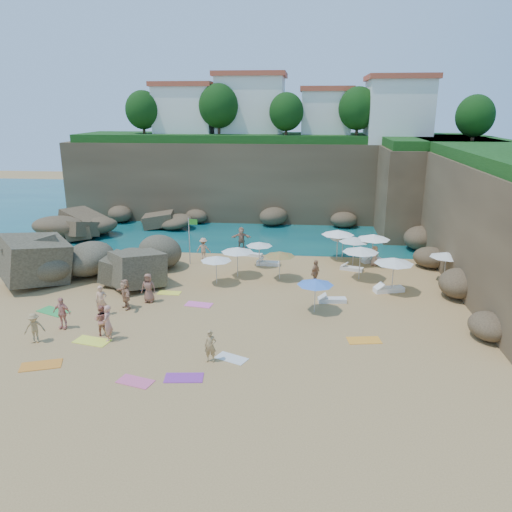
# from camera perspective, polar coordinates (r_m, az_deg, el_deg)

# --- Properties ---
(ground) EXTENTS (120.00, 120.00, 0.00)m
(ground) POSITION_cam_1_polar(r_m,az_deg,el_deg) (31.31, -4.22, -4.98)
(ground) COLOR tan
(ground) RESTS_ON ground
(seawater) EXTENTS (120.00, 120.00, 0.00)m
(seawater) POSITION_cam_1_polar(r_m,az_deg,el_deg) (59.98, 0.71, 5.64)
(seawater) COLOR #0C4751
(seawater) RESTS_ON ground
(cliff_back) EXTENTS (44.00, 8.00, 8.00)m
(cliff_back) POSITION_cam_1_polar(r_m,az_deg,el_deg) (54.25, 2.38, 8.72)
(cliff_back) COLOR brown
(cliff_back) RESTS_ON ground
(cliff_right) EXTENTS (8.00, 30.00, 8.00)m
(cliff_right) POSITION_cam_1_polar(r_m,az_deg,el_deg) (39.86, 25.99, 4.11)
(cliff_right) COLOR brown
(cliff_right) RESTS_ON ground
(cliff_corner) EXTENTS (10.00, 12.00, 8.00)m
(cliff_corner) POSITION_cam_1_polar(r_m,az_deg,el_deg) (50.60, 19.36, 7.21)
(cliff_corner) COLOR brown
(cliff_corner) RESTS_ON ground
(rock_promontory) EXTENTS (12.00, 7.00, 2.00)m
(rock_promontory) POSITION_cam_1_polar(r_m,az_deg,el_deg) (48.87, -13.77, 2.57)
(rock_promontory) COLOR brown
(rock_promontory) RESTS_ON ground
(clifftop_buildings) EXTENTS (28.48, 9.48, 7.00)m
(clifftop_buildings) POSITION_cam_1_polar(r_m,az_deg,el_deg) (54.46, 3.58, 16.38)
(clifftop_buildings) COLOR white
(clifftop_buildings) RESTS_ON cliff_back
(clifftop_trees) EXTENTS (35.60, 23.82, 4.40)m
(clifftop_trees) POSITION_cam_1_polar(r_m,az_deg,el_deg) (48.14, 5.51, 16.31)
(clifftop_trees) COLOR #11380F
(clifftop_trees) RESTS_ON ground
(marina_masts) EXTENTS (3.10, 0.10, 6.00)m
(marina_masts) POSITION_cam_1_polar(r_m,az_deg,el_deg) (63.10, -14.54, 8.42)
(marina_masts) COLOR white
(marina_masts) RESTS_ON ground
(rock_outcrop) EXTENTS (10.18, 8.74, 3.46)m
(rock_outcrop) POSITION_cam_1_polar(r_m,az_deg,el_deg) (37.40, -16.98, -2.02)
(rock_outcrop) COLOR brown
(rock_outcrop) RESTS_ON ground
(flag_pole) EXTENTS (0.70, 0.07, 3.59)m
(flag_pole) POSITION_cam_1_polar(r_m,az_deg,el_deg) (37.82, -7.49, 2.41)
(flag_pole) COLOR silver
(flag_pole) RESTS_ON ground
(parasol_0) EXTENTS (1.99, 1.99, 1.88)m
(parasol_0) POSITION_cam_1_polar(r_m,az_deg,el_deg) (37.16, 0.37, 1.39)
(parasol_0) COLOR silver
(parasol_0) RESTS_ON ground
(parasol_1) EXTENTS (2.53, 2.53, 2.39)m
(parasol_1) POSITION_cam_1_polar(r_m,az_deg,el_deg) (39.17, 9.35, 2.68)
(parasol_1) COLOR silver
(parasol_1) RESTS_ON ground
(parasol_2) EXTENTS (2.51, 2.51, 2.38)m
(parasol_2) POSITION_cam_1_polar(r_m,az_deg,el_deg) (38.42, 13.26, 2.16)
(parasol_2) COLOR silver
(parasol_2) RESTS_ON ground
(parasol_3) EXTENTS (2.05, 2.05, 1.94)m
(parasol_3) POSITION_cam_1_polar(r_m,az_deg,el_deg) (39.50, 9.94, 2.15)
(parasol_3) COLOR silver
(parasol_3) RESTS_ON ground
(parasol_4) EXTENTS (2.22, 2.22, 2.10)m
(parasol_4) POSITION_cam_1_polar(r_m,az_deg,el_deg) (36.13, 20.94, 0.14)
(parasol_4) COLOR silver
(parasol_4) RESTS_ON ground
(parasol_5) EXTENTS (2.09, 2.09, 1.98)m
(parasol_5) POSITION_cam_1_polar(r_m,az_deg,el_deg) (33.42, -4.58, -0.27)
(parasol_5) COLOR silver
(parasol_5) RESTS_ON ground
(parasol_6) EXTENTS (2.14, 2.14, 2.02)m
(parasol_6) POSITION_cam_1_polar(r_m,az_deg,el_deg) (34.23, 2.73, 0.25)
(parasol_6) COLOR silver
(parasol_6) RESTS_ON ground
(parasol_7) EXTENTS (2.32, 2.32, 2.20)m
(parasol_7) POSITION_cam_1_polar(r_m,az_deg,el_deg) (38.05, 11.15, 1.90)
(parasol_7) COLOR silver
(parasol_7) RESTS_ON ground
(parasol_8) EXTENTS (2.49, 2.49, 2.35)m
(parasol_8) POSITION_cam_1_polar(r_m,az_deg,el_deg) (34.90, 11.87, 0.74)
(parasol_8) COLOR silver
(parasol_8) RESTS_ON ground
(parasol_9) EXTENTS (2.28, 2.28, 2.16)m
(parasol_9) POSITION_cam_1_polar(r_m,az_deg,el_deg) (34.79, -2.15, 0.74)
(parasol_9) COLOR silver
(parasol_9) RESTS_ON ground
(parasol_10) EXTENTS (2.12, 2.12, 2.00)m
(parasol_10) POSITION_cam_1_polar(r_m,az_deg,el_deg) (28.99, 6.81, -2.98)
(parasol_10) COLOR silver
(parasol_10) RESTS_ON ground
(parasol_11) EXTENTS (2.49, 2.49, 2.35)m
(parasol_11) POSITION_cam_1_polar(r_m,az_deg,el_deg) (32.85, 15.50, -0.52)
(parasol_11) COLOR silver
(parasol_11) RESTS_ON ground
(lounger_0) EXTENTS (1.62, 0.87, 0.24)m
(lounger_0) POSITION_cam_1_polar(r_m,az_deg,el_deg) (40.08, -0.39, 0.16)
(lounger_0) COLOR white
(lounger_0) RESTS_ON ground
(lounger_1) EXTENTS (1.82, 0.71, 0.28)m
(lounger_1) POSITION_cam_1_polar(r_m,az_deg,el_deg) (37.83, 1.41, -0.84)
(lounger_1) COLOR white
(lounger_1) RESTS_ON ground
(lounger_2) EXTENTS (1.73, 1.23, 0.26)m
(lounger_2) POSITION_cam_1_polar(r_m,az_deg,el_deg) (39.59, 13.10, -0.49)
(lounger_2) COLOR silver
(lounger_2) RESTS_ON ground
(lounger_3) EXTENTS (1.73, 1.04, 0.26)m
(lounger_3) POSITION_cam_1_polar(r_m,az_deg,el_deg) (37.30, 10.88, -1.42)
(lounger_3) COLOR white
(lounger_3) RESTS_ON ground
(lounger_4) EXTENTS (1.77, 0.78, 0.27)m
(lounger_4) POSITION_cam_1_polar(r_m,az_deg,el_deg) (31.13, 8.69, -5.00)
(lounger_4) COLOR silver
(lounger_4) RESTS_ON ground
(lounger_5) EXTENTS (2.07, 1.22, 0.31)m
(lounger_5) POSITION_cam_1_polar(r_m,az_deg,el_deg) (33.56, 14.94, -3.73)
(lounger_5) COLOR white
(lounger_5) RESTS_ON ground
(towel_1) EXTENTS (1.73, 1.19, 0.03)m
(towel_1) POSITION_cam_1_polar(r_m,az_deg,el_deg) (23.11, -13.63, -13.76)
(towel_1) COLOR #DE5683
(towel_1) RESTS_ON ground
(towel_2) EXTENTS (2.03, 1.48, 0.03)m
(towel_2) POSITION_cam_1_polar(r_m,az_deg,el_deg) (25.75, -23.35, -11.40)
(towel_2) COLOR orange
(towel_2) RESTS_ON ground
(towel_3) EXTENTS (2.11, 1.61, 0.03)m
(towel_3) POSITION_cam_1_polar(r_m,az_deg,el_deg) (31.76, -22.16, -5.89)
(towel_3) COLOR green
(towel_3) RESTS_ON ground
(towel_4) EXTENTS (1.97, 1.27, 0.03)m
(towel_4) POSITION_cam_1_polar(r_m,az_deg,el_deg) (27.26, -18.22, -9.22)
(towel_4) COLOR #F4F941
(towel_4) RESTS_ON ground
(towel_5) EXTENTS (1.70, 1.32, 0.03)m
(towel_5) POSITION_cam_1_polar(r_m,az_deg,el_deg) (24.35, -2.82, -11.59)
(towel_5) COLOR silver
(towel_5) RESTS_ON ground
(towel_6) EXTENTS (1.79, 1.04, 0.03)m
(towel_6) POSITION_cam_1_polar(r_m,az_deg,el_deg) (22.99, -8.24, -13.61)
(towel_6) COLOR purple
(towel_6) RESTS_ON ground
(towel_8) EXTENTS (1.74, 1.21, 0.03)m
(towel_8) POSITION_cam_1_polar(r_m,az_deg,el_deg) (34.07, -13.10, -3.53)
(towel_8) COLOR blue
(towel_8) RESTS_ON ground
(towel_9) EXTENTS (1.72, 1.04, 0.03)m
(towel_9) POSITION_cam_1_polar(r_m,az_deg,el_deg) (30.62, -6.56, -5.53)
(towel_9) COLOR #FC62BC
(towel_9) RESTS_ON ground
(towel_10) EXTENTS (1.81, 1.10, 0.03)m
(towel_10) POSITION_cam_1_polar(r_m,az_deg,el_deg) (26.61, 12.25, -9.39)
(towel_10) COLOR #FF9C28
(towel_10) RESTS_ON ground
(towel_12) EXTENTS (1.48, 0.76, 0.03)m
(towel_12) POSITION_cam_1_polar(r_m,az_deg,el_deg) (32.75, -9.88, -4.17)
(towel_12) COLOR #FFF943
(towel_12) RESTS_ON ground
(person_stand_0) EXTENTS (0.75, 0.61, 1.76)m
(person_stand_0) POSITION_cam_1_polar(r_m,az_deg,el_deg) (30.03, -17.26, -4.89)
(person_stand_0) COLOR tan
(person_stand_0) RESTS_ON ground
(person_stand_1) EXTENTS (0.83, 0.66, 1.67)m
(person_stand_1) POSITION_cam_1_polar(r_m,az_deg,el_deg) (27.50, -17.22, -7.02)
(person_stand_1) COLOR #B06858
(person_stand_1) RESTS_ON ground
(person_stand_2) EXTENTS (1.15, 0.56, 1.73)m
(person_stand_2) POSITION_cam_1_polar(r_m,az_deg,el_deg) (39.27, -6.01, 0.84)
(person_stand_2) COLOR tan
(person_stand_2) RESTS_ON ground
(person_stand_3) EXTENTS (0.90, 1.13, 1.79)m
(person_stand_3) POSITION_cam_1_polar(r_m,az_deg,el_deg) (33.52, 6.80, -1.93)
(person_stand_3) COLOR #A47552
(person_stand_3) RESTS_ON ground
(person_stand_4) EXTENTS (0.83, 0.79, 1.52)m
(person_stand_4) POSITION_cam_1_polar(r_m,az_deg,el_deg) (38.63, 13.40, 0.03)
(person_stand_4) COLOR tan
(person_stand_4) RESTS_ON ground
(person_stand_5) EXTENTS (1.69, 0.63, 1.79)m
(person_stand_5) POSITION_cam_1_polar(r_m,az_deg,el_deg) (42.29, -1.68, 2.13)
(person_stand_5) COLOR tan
(person_stand_5) RESTS_ON ground
(person_stand_6) EXTENTS (0.52, 0.74, 1.93)m
(person_stand_6) POSITION_cam_1_polar(r_m,az_deg,el_deg) (26.75, -16.61, -7.36)
(person_stand_6) COLOR tan
(person_stand_6) RESTS_ON ground
(person_lie_0) EXTENTS (1.57, 1.83, 0.41)m
(person_lie_0) POSITION_cam_1_polar(r_m,az_deg,el_deg) (28.11, -23.86, -8.62)
(person_lie_0) COLOR #A18350
(person_lie_0) RESTS_ON ground
(person_lie_1) EXTENTS (1.27, 1.89, 0.43)m
(person_lie_1) POSITION_cam_1_polar(r_m,az_deg,el_deg) (29.19, -21.18, -7.34)
(person_lie_1) COLOR #E39381
(person_lie_1) RESTS_ON ground
(person_lie_2) EXTENTS (0.95, 1.83, 0.48)m
(person_lie_2) POSITION_cam_1_polar(r_m,az_deg,el_deg) (31.44, -12.12, -4.76)
(person_lie_2) COLOR brown
(person_lie_2) RESTS_ON ground
(person_lie_3) EXTENTS (2.46, 2.45, 0.48)m
(person_lie_3) POSITION_cam_1_polar(r_m,az_deg,el_deg) (30.77, -14.62, -5.42)
(person_lie_3) COLOR tan
(person_lie_3) RESTS_ON ground
(person_lie_4) EXTENTS (0.60, 1.57, 0.37)m
(person_lie_4) POSITION_cam_1_polar(r_m,az_deg,el_deg) (24.09, -5.20, -11.52)
(person_lie_4) COLOR #A28351
(person_lie_4) RESTS_ON ground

